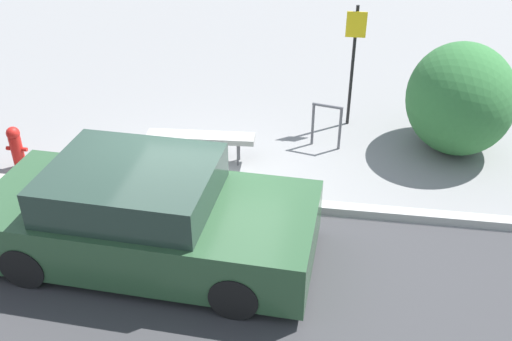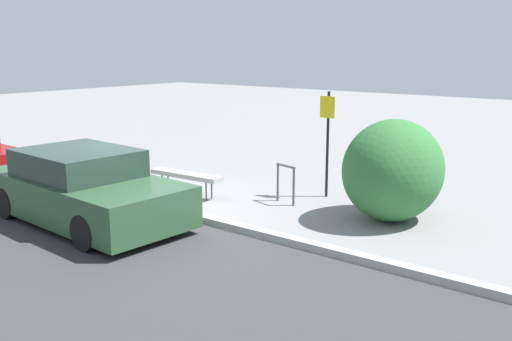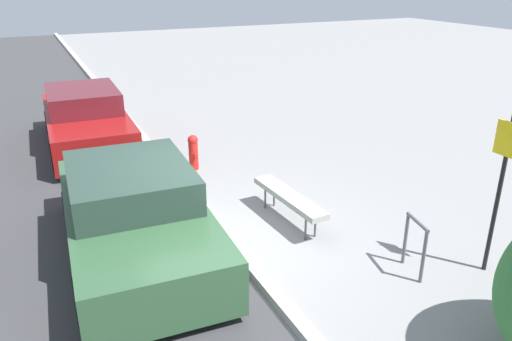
{
  "view_description": "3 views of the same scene",
  "coord_description": "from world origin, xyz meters",
  "px_view_note": "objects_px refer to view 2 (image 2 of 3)",
  "views": [
    {
      "loc": [
        1.9,
        -7.11,
        5.01
      ],
      "look_at": [
        0.84,
        -0.07,
        0.67
      ],
      "focal_mm": 40.0,
      "sensor_mm": 36.0,
      "label": 1
    },
    {
      "loc": [
        8.5,
        -7.43,
        3.23
      ],
      "look_at": [
        1.33,
        1.64,
        0.71
      ],
      "focal_mm": 40.0,
      "sensor_mm": 36.0,
      "label": 2
    },
    {
      "loc": [
        6.31,
        -2.54,
        3.99
      ],
      "look_at": [
        -0.84,
        0.85,
        0.81
      ],
      "focal_mm": 35.0,
      "sensor_mm": 36.0,
      "label": 3
    }
  ],
  "objects_px": {
    "parked_car_near": "(84,189)",
    "bench": "(186,175)",
    "fire_hydrant": "(79,165)",
    "bike_rack": "(286,180)",
    "sign_post": "(328,134)"
  },
  "relations": [
    {
      "from": "sign_post",
      "to": "bench",
      "type": "bearing_deg",
      "value": -143.77
    },
    {
      "from": "bench",
      "to": "fire_hydrant",
      "type": "distance_m",
      "value": 3.07
    },
    {
      "from": "sign_post",
      "to": "parked_car_near",
      "type": "height_order",
      "value": "sign_post"
    },
    {
      "from": "bike_rack",
      "to": "parked_car_near",
      "type": "xyz_separation_m",
      "value": [
        -2.21,
        -3.39,
        0.13
      ]
    },
    {
      "from": "sign_post",
      "to": "parked_car_near",
      "type": "xyz_separation_m",
      "value": [
        -2.6,
        -4.38,
        -0.75
      ]
    },
    {
      "from": "sign_post",
      "to": "bike_rack",
      "type": "bearing_deg",
      "value": -111.5
    },
    {
      "from": "bench",
      "to": "parked_car_near",
      "type": "height_order",
      "value": "parked_car_near"
    },
    {
      "from": "bench",
      "to": "sign_post",
      "type": "xyz_separation_m",
      "value": [
        2.49,
        1.82,
        0.93
      ]
    },
    {
      "from": "sign_post",
      "to": "fire_hydrant",
      "type": "height_order",
      "value": "sign_post"
    },
    {
      "from": "parked_car_near",
      "to": "bench",
      "type": "bearing_deg",
      "value": 90.35
    },
    {
      "from": "bike_rack",
      "to": "sign_post",
      "type": "height_order",
      "value": "sign_post"
    },
    {
      "from": "fire_hydrant",
      "to": "parked_car_near",
      "type": "relative_size",
      "value": 0.17
    },
    {
      "from": "fire_hydrant",
      "to": "bike_rack",
      "type": "bearing_deg",
      "value": 16.48
    },
    {
      "from": "bench",
      "to": "parked_car_near",
      "type": "distance_m",
      "value": 2.56
    },
    {
      "from": "bench",
      "to": "parked_car_near",
      "type": "relative_size",
      "value": 0.42
    }
  ]
}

